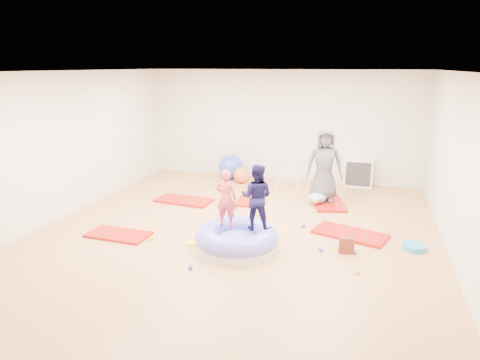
% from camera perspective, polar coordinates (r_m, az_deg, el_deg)
% --- Properties ---
extents(room, '(7.01, 8.01, 2.81)m').
position_cam_1_polar(room, '(7.29, -0.69, 3.21)').
color(room, '#BA7D3A').
rests_on(room, ground).
extents(gym_mat_front_left, '(1.12, 0.59, 0.05)m').
position_cam_1_polar(gym_mat_front_left, '(7.85, -15.91, -7.01)').
color(gym_mat_front_left, '#9D1000').
rests_on(gym_mat_front_left, ground).
extents(gym_mat_mid_left, '(1.27, 0.72, 0.05)m').
position_cam_1_polar(gym_mat_mid_left, '(9.48, -7.48, -2.71)').
color(gym_mat_mid_left, '#9D1000').
rests_on(gym_mat_mid_left, ground).
extents(gym_mat_center_back, '(0.60, 1.10, 0.04)m').
position_cam_1_polar(gym_mat_center_back, '(9.49, 1.48, -2.58)').
color(gym_mat_center_back, '#9D1000').
rests_on(gym_mat_center_back, ground).
extents(gym_mat_right, '(1.37, 0.97, 0.05)m').
position_cam_1_polar(gym_mat_right, '(7.82, 14.44, -6.97)').
color(gym_mat_right, '#9D1000').
rests_on(gym_mat_right, ground).
extents(gym_mat_rear_right, '(0.91, 1.35, 0.05)m').
position_cam_1_polar(gym_mat_rear_right, '(9.45, 11.63, -2.94)').
color(gym_mat_rear_right, '#9D1000').
rests_on(gym_mat_rear_right, ground).
extents(inflatable_cushion, '(1.35, 1.35, 0.43)m').
position_cam_1_polar(inflatable_cushion, '(6.99, -0.43, -7.94)').
color(inflatable_cushion, silver).
rests_on(inflatable_cushion, ground).
extents(child_pink, '(0.35, 0.23, 0.95)m').
position_cam_1_polar(child_pink, '(6.92, -1.87, -2.02)').
color(child_pink, '#D73A43').
rests_on(child_pink, inflatable_cushion).
extents(child_navy, '(0.52, 0.41, 1.07)m').
position_cam_1_polar(child_navy, '(6.76, 2.24, -1.90)').
color(child_navy, black).
rests_on(child_navy, inflatable_cushion).
extents(adult_caregiver, '(0.84, 0.62, 1.58)m').
position_cam_1_polar(adult_caregiver, '(9.31, 11.20, 2.02)').
color(adult_caregiver, '#464548').
rests_on(adult_caregiver, gym_mat_rear_right).
extents(infant, '(0.38, 0.38, 0.22)m').
position_cam_1_polar(infant, '(9.22, 10.16, -2.41)').
color(infant, '#7DA4C7').
rests_on(infant, gym_mat_rear_right).
extents(ball_pit_balls, '(3.59, 3.09, 0.07)m').
position_cam_1_polar(ball_pit_balls, '(7.35, 4.96, -7.90)').
color(ball_pit_balls, blue).
rests_on(ball_pit_balls, ground).
extents(exercise_ball_blue, '(0.64, 0.64, 0.64)m').
position_cam_1_polar(exercise_ball_blue, '(11.23, -1.23, 1.77)').
color(exercise_ball_blue, blue).
rests_on(exercise_ball_blue, ground).
extents(exercise_ball_orange, '(0.41, 0.41, 0.41)m').
position_cam_1_polar(exercise_ball_orange, '(10.83, 0.24, 0.67)').
color(exercise_ball_orange, '#D55D2B').
rests_on(exercise_ball_orange, ground).
extents(infant_play_gym, '(0.60, 0.57, 0.46)m').
position_cam_1_polar(infant_play_gym, '(10.38, 6.56, 0.51)').
color(infant_play_gym, white).
rests_on(infant_play_gym, ground).
extents(cube_shelf, '(0.68, 0.34, 0.68)m').
position_cam_1_polar(cube_shelf, '(10.89, 15.50, 0.93)').
color(cube_shelf, white).
rests_on(cube_shelf, ground).
extents(balance_disc, '(0.39, 0.39, 0.09)m').
position_cam_1_polar(balance_disc, '(7.57, 22.19, -8.25)').
color(balance_disc, teal).
rests_on(balance_disc, ground).
extents(backpack, '(0.25, 0.18, 0.26)m').
position_cam_1_polar(backpack, '(7.07, 13.98, -8.42)').
color(backpack, '#9B3414').
rests_on(backpack, ground).
extents(yellow_toy, '(0.20, 0.20, 0.03)m').
position_cam_1_polar(yellow_toy, '(7.28, -6.48, -8.35)').
color(yellow_toy, '#FEF603').
rests_on(yellow_toy, ground).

